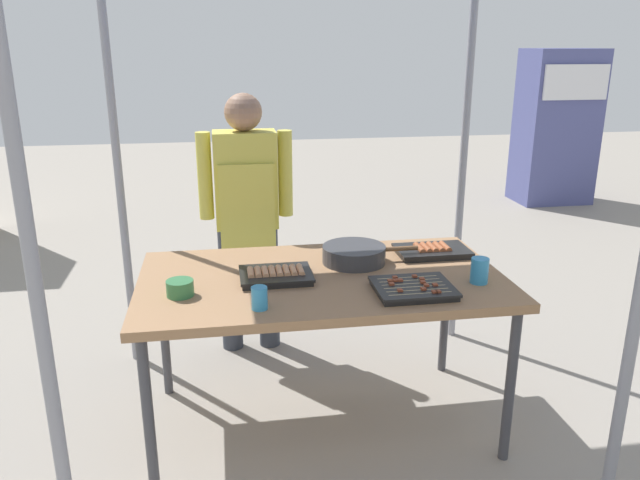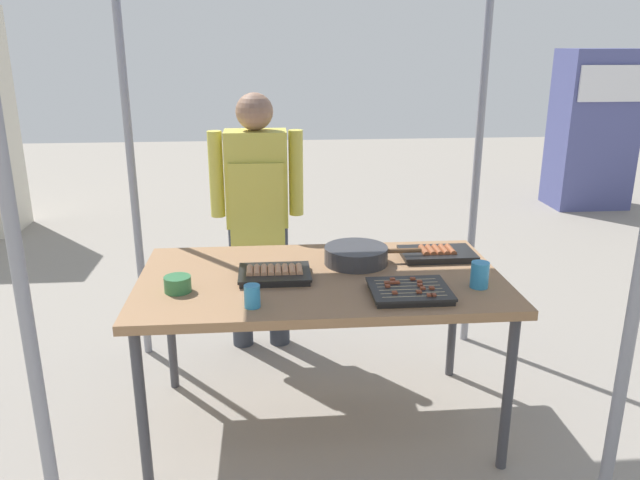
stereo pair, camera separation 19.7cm
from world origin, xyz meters
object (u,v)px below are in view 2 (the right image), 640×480
Objects in this scene: condiment_bowl at (178,284)px; drink_cup_by_wok at (252,296)px; tray_pork_links at (437,253)px; drink_cup_near_edge at (480,275)px; tray_grilled_sausages at (275,274)px; vendor_woman at (257,204)px; tray_meat_skewers at (410,291)px; cooking_wok at (356,254)px; neighbor_stall_right at (593,129)px; stall_table at (321,287)px.

condiment_bowl is 1.23× the size of drink_cup_by_wok.
drink_cup_near_edge reaches higher than tray_pork_links.
drink_cup_near_edge reaches higher than tray_grilled_sausages.
vendor_woman is at bearing 132.18° from drink_cup_near_edge.
tray_pork_links is 3.15× the size of drink_cup_near_edge.
tray_meat_skewers is 0.95m from condiment_bowl.
vendor_woman reaches higher than drink_cup_by_wok.
condiment_bowl is at bearing 177.30° from drink_cup_near_edge.
drink_cup_near_edge is at bearing -2.70° from condiment_bowl.
condiment_bowl is at bearing -160.46° from cooking_wok.
stall_table is at bearing -130.14° from neighbor_stall_right.
tray_grilled_sausages is 0.42m from cooking_wok.
neighbor_stall_right is at bearing 53.79° from tray_pork_links.
neighbor_stall_right reaches higher than stall_table.
vendor_woman is (-0.63, 1.09, 0.10)m from tray_meat_skewers.
cooking_wok reaches higher than tray_meat_skewers.
tray_pork_links is 1.01m from drink_cup_by_wok.
neighbor_stall_right is at bearing 57.22° from drink_cup_near_edge.
tray_meat_skewers is at bearing -36.11° from stall_table.
tray_grilled_sausages reaches higher than stall_table.
vendor_woman is at bearing 108.72° from stall_table.
tray_grilled_sausages is 0.81m from tray_pork_links.
stall_table is 4.59× the size of tray_pork_links.
condiment_bowl is 1.26m from drink_cup_near_edge.
vendor_woman is (0.32, 0.98, 0.08)m from condiment_bowl.
tray_grilled_sausages is at bearing 156.36° from tray_meat_skewers.
tray_meat_skewers is at bearing -7.11° from condiment_bowl.
tray_grilled_sausages is 0.60m from tray_meat_skewers.
cooking_wok is 0.83m from condiment_bowl.
drink_cup_by_wok reaches higher than tray_grilled_sausages.
tray_meat_skewers is 0.43m from cooking_wok.
stall_table is 0.63m from condiment_bowl.
vendor_woman reaches higher than tray_grilled_sausages.
tray_grilled_sausages is 0.42m from condiment_bowl.
tray_meat_skewers is 0.64m from drink_cup_by_wok.
tray_grilled_sausages is 0.97× the size of tray_meat_skewers.
tray_pork_links is 4.57m from neighbor_stall_right.
drink_cup_near_edge is (0.47, -0.34, 0.01)m from cooking_wok.
neighbor_stall_right is (3.48, 3.90, 0.07)m from tray_grilled_sausages.
tray_pork_links is 0.40m from cooking_wok.
stall_table is 0.61m from tray_pork_links.
stall_table is 14.46× the size of drink_cup_near_edge.
neighbor_stall_right reaches higher than drink_cup_by_wok.
tray_pork_links is 0.24× the size of vendor_woman.
tray_meat_skewers is at bearing -125.37° from neighbor_stall_right.
condiment_bowl reaches higher than tray_pork_links.
tray_grilled_sausages is 0.32m from drink_cup_by_wok.
stall_table is 17.64× the size of drink_cup_by_wok.
drink_cup_near_edge is (0.86, -0.18, 0.03)m from tray_grilled_sausages.
tray_grilled_sausages is at bearing -177.17° from stall_table.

